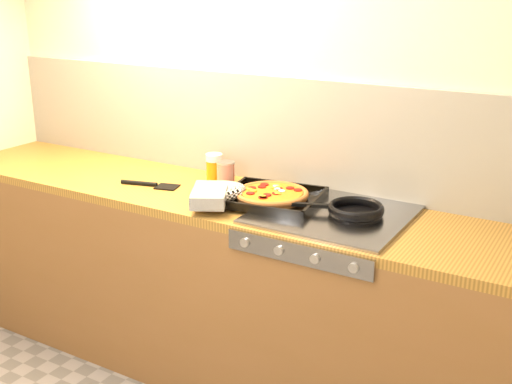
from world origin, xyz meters
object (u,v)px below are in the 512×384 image
Objects in this scene: pizza_on_tray at (255,195)px; frying_pan at (355,210)px; tomato_can at (226,174)px; juice_glass at (214,167)px.

pizza_on_tray is 1.38× the size of frying_pan.
pizza_on_tray is at bearing -31.06° from tomato_can.
juice_glass is at bearing 154.21° from tomato_can.
pizza_on_tray is 4.13× the size of juice_glass.
tomato_can is at bearing 148.94° from pizza_on_tray.
pizza_on_tray is 0.40m from juice_glass.
pizza_on_tray is 0.29m from tomato_can.
tomato_can is at bearing -25.79° from juice_glass.
juice_glass is (-0.34, 0.19, 0.02)m from pizza_on_tray.
frying_pan is at bearing -10.18° from juice_glass.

